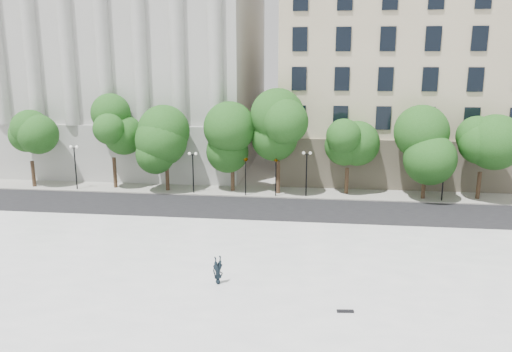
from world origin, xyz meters
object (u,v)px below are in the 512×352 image
Objects in this scene: skateboard at (345,311)px; traffic_light_west at (245,158)px; traffic_light_east at (276,159)px; person_lying at (218,280)px.

traffic_light_west is at bearing 104.66° from skateboard.
traffic_light_east is 19.81m from person_lying.
traffic_light_west is 2.62× the size of person_lying.
person_lying is 7.20m from skateboard.
skateboard is at bearing -69.91° from traffic_light_west.
person_lying reaches higher than skateboard.
traffic_light_west is 2.82m from traffic_light_east.
person_lying is (-1.60, -19.52, -2.96)m from traffic_light_east.
skateboard is (6.80, -2.38, -0.18)m from person_lying.
skateboard is (8.01, -21.90, -3.16)m from traffic_light_west.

